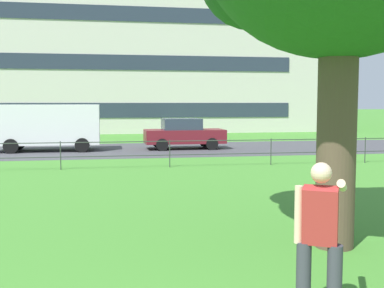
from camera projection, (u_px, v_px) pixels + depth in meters
street_strip at (114, 150)px, 23.81m from camera, size 80.00×7.65×0.01m
park_fence at (116, 150)px, 17.12m from camera, size 34.51×0.04×1.00m
person_thrower at (320, 237)px, 5.11m from camera, size 0.76×0.68×1.72m
panel_van_far_left at (47, 125)px, 23.27m from camera, size 5.00×2.10×2.24m
car_maroon_far_right at (184, 134)px, 24.36m from camera, size 4.02×1.86×1.54m
apartment_building_background at (106, 47)px, 42.65m from camera, size 33.68×15.83×14.46m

